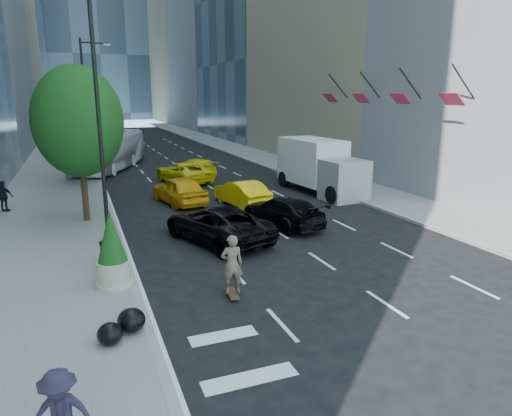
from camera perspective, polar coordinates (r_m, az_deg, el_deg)
name	(u,v)px	position (r m, az deg, el deg)	size (l,w,h in m)	color
ground	(298,264)	(17.34, 5.27, -7.03)	(160.00, 160.00, 0.00)	black
sidewalk_left	(59,165)	(44.88, -23.38, 4.94)	(6.00, 120.00, 0.15)	slate
sidewalk_right	(255,155)	(48.09, -0.07, 6.60)	(4.00, 120.00, 0.15)	slate
tower_right_far	(198,13)	(117.72, -7.26, 22.99)	(20.00, 24.00, 50.00)	gray
lamp_near	(103,105)	(18.47, -18.62, 12.07)	(2.13, 0.22, 10.00)	black
lamp_far	(88,101)	(36.45, -20.28, 12.49)	(2.13, 0.22, 10.00)	black
tree_near	(78,122)	(23.47, -21.33, 10.02)	(4.20, 4.20, 7.46)	black
tree_mid	(76,109)	(33.45, -21.58, 11.47)	(4.50, 4.50, 7.99)	black
tree_far	(76,113)	(46.46, -21.62, 11.03)	(3.90, 3.90, 6.92)	black
traffic_signal	(83,114)	(54.48, -20.78, 10.97)	(2.48, 0.53, 5.20)	black
facade_flags	(381,95)	(30.35, 15.40, 13.43)	(1.85, 13.30, 2.05)	black
skateboarder	(232,268)	(14.30, -3.02, -7.55)	(0.69, 0.45, 1.90)	brown
black_sedan_lincoln	(217,224)	(19.76, -4.85, -2.02)	(2.57, 5.58, 1.55)	black
black_sedan_mercedes	(283,211)	(22.16, 3.35, -0.39)	(2.00, 4.93, 1.43)	black
taxi_a	(179,190)	(27.02, -9.55, 2.25)	(1.92, 4.78, 1.63)	orange
taxi_b	(241,193)	(26.17, -1.84, 1.89)	(1.55, 4.46, 1.47)	yellow
taxi_c	(184,172)	(33.63, -9.04, 4.43)	(2.47, 5.36, 1.49)	yellow
taxi_d	(195,167)	(36.38, -7.58, 5.08)	(1.90, 4.67, 1.36)	yellow
city_bus	(110,151)	(40.78, -17.80, 6.81)	(2.71, 11.60, 3.23)	white
box_truck	(320,166)	(29.90, 7.97, 5.21)	(3.15, 7.30, 3.40)	white
pedestrian_b	(4,196)	(27.59, -28.99, 1.29)	(0.98, 0.41, 1.67)	black
trash_can	(110,255)	(17.20, -17.79, -5.64)	(0.62, 0.62, 0.94)	black
planter_shrub	(112,250)	(15.38, -17.54, -5.07)	(1.05, 1.05, 2.51)	#B7AA98
garbage_bags	(123,326)	(12.53, -16.29, -13.92)	(1.25, 1.21, 0.62)	black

